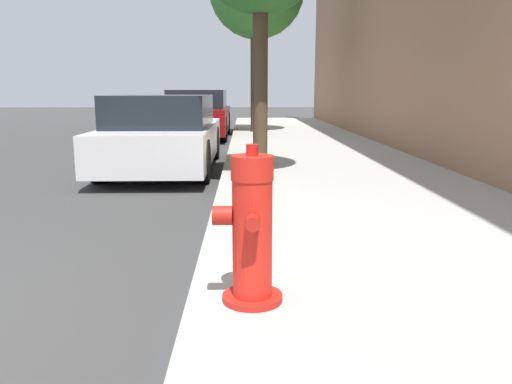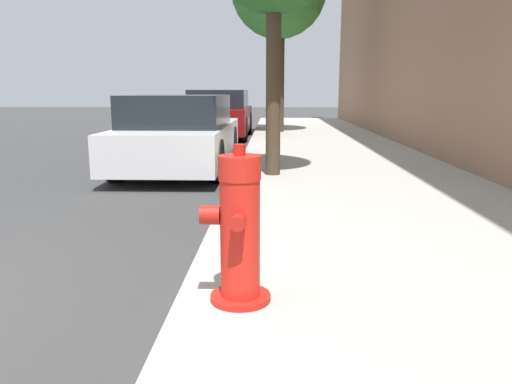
# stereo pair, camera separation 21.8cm
# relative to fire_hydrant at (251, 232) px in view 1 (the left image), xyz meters

# --- Properties ---
(sidewalk_slab) EXTENTS (3.42, 40.00, 0.16)m
(sidewalk_slab) POSITION_rel_fire_hydrant_xyz_m (1.34, -0.25, -0.48)
(sidewalk_slab) COLOR #A8A59E
(sidewalk_slab) RESTS_ON ground_plane
(fire_hydrant) EXTENTS (0.39, 0.40, 0.89)m
(fire_hydrant) POSITION_rel_fire_hydrant_xyz_m (0.00, 0.00, 0.00)
(fire_hydrant) COLOR red
(fire_hydrant) RESTS_ON sidewalk_slab
(parked_car_near) EXTENTS (1.69, 4.31, 1.26)m
(parked_car_near) POSITION_rel_fire_hydrant_xyz_m (-1.40, 5.86, 0.05)
(parked_car_near) COLOR silver
(parked_car_near) RESTS_ON ground_plane
(parked_car_mid) EXTENTS (1.70, 4.14, 1.35)m
(parked_car_mid) POSITION_rel_fire_hydrant_xyz_m (-1.35, 11.83, 0.10)
(parked_car_mid) COLOR maroon
(parked_car_mid) RESTS_ON ground_plane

